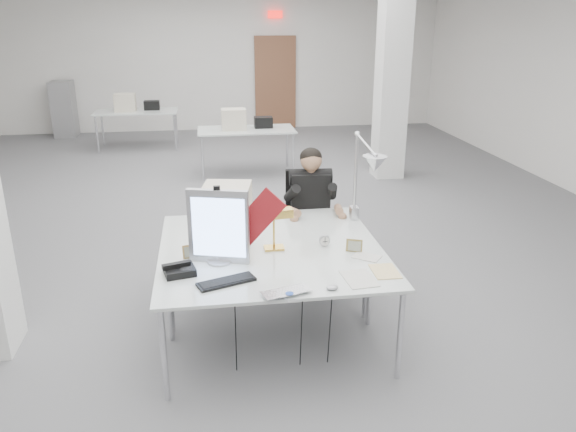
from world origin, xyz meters
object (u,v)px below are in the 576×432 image
object	(u,v)px
office_chair	(309,222)
bankers_lamp	(274,228)
seated_person	(311,192)
laptop	(290,296)
beige_monitor	(227,206)
architect_lamp	(363,184)
desk_phone	(179,271)
desk_main	(278,273)
monitor	(218,227)

from	to	relation	value
office_chair	bankers_lamp	world-z (taller)	office_chair
seated_person	laptop	distance (m)	1.94
seated_person	bankers_lamp	size ratio (longest dim) A/B	2.29
seated_person	laptop	xyz separation A→B (m)	(-0.50, -1.87, -0.13)
laptop	beige_monitor	xyz separation A→B (m)	(-0.35, 1.40, 0.18)
architect_lamp	laptop	bearing A→B (deg)	-147.02
bankers_lamp	desk_phone	distance (m)	0.84
desk_main	architect_lamp	size ratio (longest dim) A/B	2.16
monitor	architect_lamp	world-z (taller)	architect_lamp
bankers_lamp	architect_lamp	world-z (taller)	architect_lamp
desk_main	laptop	world-z (taller)	laptop
office_chair	monitor	world-z (taller)	monitor
desk_main	laptop	distance (m)	0.42
bankers_lamp	office_chair	bearing A→B (deg)	56.98
monitor	architect_lamp	distance (m)	1.38
desk_phone	architect_lamp	size ratio (longest dim) A/B	0.26
desk_phone	architect_lamp	xyz separation A→B (m)	(1.57, 0.70, 0.39)
seated_person	monitor	bearing A→B (deg)	-122.77
seated_person	monitor	size ratio (longest dim) A/B	1.43
monitor	desk_phone	distance (m)	0.44
desk_main	beige_monitor	bearing A→B (deg)	108.24
monitor	beige_monitor	distance (m)	0.76
beige_monitor	desk_phone	bearing A→B (deg)	-102.63
seated_person	desk_phone	xyz separation A→B (m)	(-1.24, -1.39, -0.12)
office_chair	bankers_lamp	bearing A→B (deg)	-109.72
monitor	desk_phone	bearing A→B (deg)	-133.36
desk_main	office_chair	size ratio (longest dim) A/B	1.59
laptop	architect_lamp	world-z (taller)	architect_lamp
seated_person	beige_monitor	xyz separation A→B (m)	(-0.85, -0.47, 0.05)
beige_monitor	architect_lamp	xyz separation A→B (m)	(1.17, -0.22, 0.22)
office_chair	architect_lamp	size ratio (longest dim) A/B	1.36
bankers_lamp	desk_phone	bearing A→B (deg)	-162.49
monitor	architect_lamp	size ratio (longest dim) A/B	0.70
desk_phone	architect_lamp	distance (m)	1.77
laptop	beige_monitor	world-z (taller)	beige_monitor
laptop	architect_lamp	bearing A→B (deg)	38.44
desk_main	architect_lamp	xyz separation A→B (m)	(0.85, 0.76, 0.43)
office_chair	beige_monitor	distance (m)	1.07
beige_monitor	architect_lamp	size ratio (longest dim) A/B	0.49
bankers_lamp	architect_lamp	bearing A→B (deg)	14.27
monitor	beige_monitor	world-z (taller)	monitor
desk_phone	laptop	bearing A→B (deg)	-45.50
seated_person	bankers_lamp	xyz separation A→B (m)	(-0.50, -1.03, 0.04)
bankers_lamp	beige_monitor	distance (m)	0.66
laptop	architect_lamp	distance (m)	1.50
office_chair	monitor	bearing A→B (deg)	-121.66
beige_monitor	bankers_lamp	bearing A→B (deg)	-47.52
seated_person	architect_lamp	world-z (taller)	architect_lamp
office_chair	bankers_lamp	xyz separation A→B (m)	(-0.50, -1.08, 0.37)
desk_phone	beige_monitor	size ratio (longest dim) A/B	0.53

